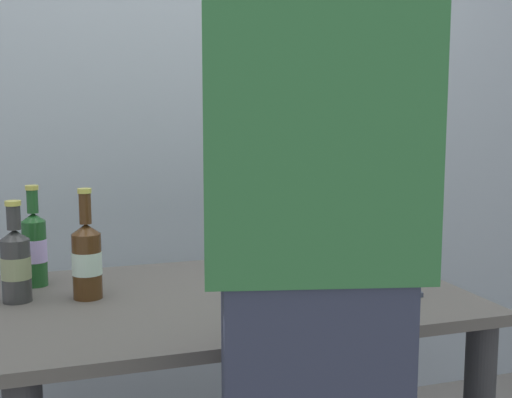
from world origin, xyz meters
name	(u,v)px	position (x,y,z in m)	size (l,w,h in m)	color
desk	(234,346)	(0.00, 0.00, 0.57)	(1.20, 0.79, 0.72)	#56514C
laptop	(350,263)	(0.35, 0.01, 0.77)	(0.38, 0.36, 0.24)	#383D4C
beer_bottle_dark	(87,258)	(-0.37, 0.07, 0.82)	(0.08, 0.08, 0.29)	#472B14
beer_bottle_brown	(16,263)	(-0.55, 0.10, 0.82)	(0.07, 0.07, 0.26)	#333333
beer_bottle_amber	(34,247)	(-0.50, 0.24, 0.83)	(0.07, 0.07, 0.28)	#1E5123
person_figure	(314,262)	(-0.02, -0.57, 0.93)	(0.45, 0.35, 1.83)	#2D3347
coffee_mug	(310,292)	(0.12, -0.23, 0.77)	(0.11, 0.07, 0.11)	white
back_wall	(169,79)	(0.00, 0.81, 1.30)	(6.00, 0.10, 2.60)	#99A3AD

